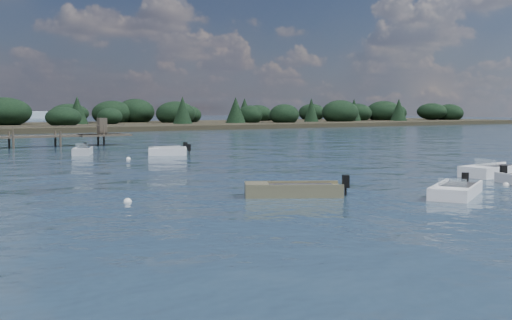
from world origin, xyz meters
TOP-DOWN VIEW (x-y plane):
  - ground at (0.00, 60.00)m, footprint 400.00×400.00m
  - dinghy_mid_white_a at (3.61, 4.11)m, footprint 4.37×3.40m
  - tender_far_white at (3.45, 31.75)m, footprint 3.18×2.40m
  - tender_far_grey_b at (4.45, 33.95)m, footprint 3.18×1.16m
  - dinghy_mid_grey at (-2.12, 7.85)m, footprint 4.25×3.35m
  - dinghy_extra_a at (-1.92, 35.97)m, footprint 2.41×3.31m
  - dinghy_mid_white_b at (11.96, 8.34)m, footprint 5.01×2.12m
  - buoy_b at (8.47, 5.18)m, footprint 0.32×0.32m
  - buoy_c at (-8.58, 10.00)m, footprint 0.32×0.32m
  - buoy_d at (15.66, 10.34)m, footprint 0.32×0.32m
  - buoy_e at (-0.54, 29.95)m, footprint 0.32×0.32m
  - far_headland at (25.00, 100.00)m, footprint 190.00×40.00m

SIDE VIEW (x-z plane):
  - ground at x=0.00m, z-range 0.00..0.00m
  - buoy_b at x=8.47m, z-range -0.16..0.16m
  - buoy_c at x=-8.58m, z-range -0.16..0.16m
  - buoy_d at x=15.66m, z-range -0.16..0.16m
  - buoy_e at x=-0.54m, z-range -0.16..0.16m
  - dinghy_mid_white_a at x=3.61m, z-range -0.39..0.66m
  - dinghy_mid_grey at x=-2.12m, z-range -0.40..0.70m
  - tender_far_grey_b at x=4.45m, z-range -0.39..0.70m
  - tender_far_white at x=3.45m, z-range -0.40..0.71m
  - dinghy_extra_a at x=-1.92m, z-range -0.43..0.75m
  - dinghy_mid_white_b at x=11.96m, z-range -0.45..0.77m
  - far_headland at x=25.00m, z-range -0.94..4.86m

